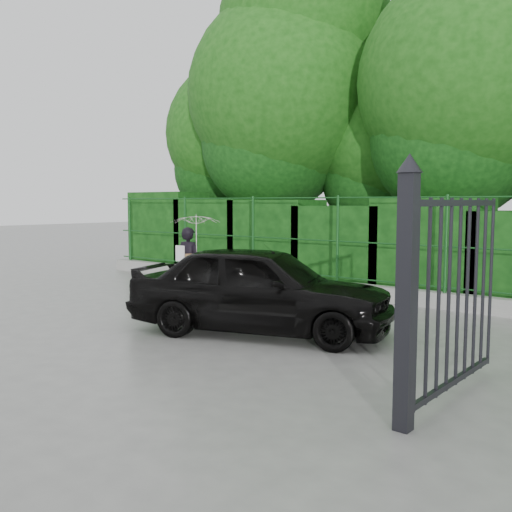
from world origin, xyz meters
The scene contains 8 objects.
ground centered at (0.00, 0.00, 0.00)m, with size 80.00×80.00×0.00m, color gray.
kerb centered at (0.00, 4.50, 0.15)m, with size 14.00×0.25×0.30m, color #9E9E99.
fence centered at (0.22, 4.50, 1.20)m, with size 14.13×0.06×1.80m.
hedge centered at (-0.26, 5.50, 0.99)m, with size 14.20×1.20×2.24m.
trees centered at (1.14, 7.74, 4.62)m, with size 17.10×6.15×8.08m.
gate centered at (4.60, -0.72, 1.19)m, with size 0.22×2.33×2.36m.
woman centered at (-1.57, 2.27, 1.15)m, with size 0.98×1.00×1.73m.
car centered at (1.32, 0.85, 0.67)m, with size 1.58×3.94×1.34m, color black.
Camera 1 is at (6.67, -5.66, 1.96)m, focal length 40.00 mm.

